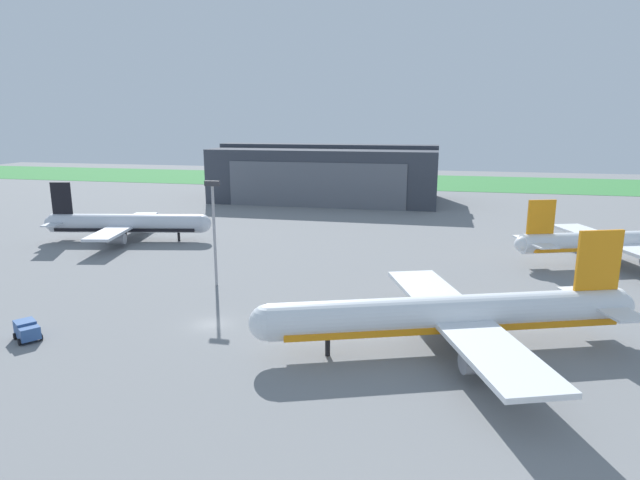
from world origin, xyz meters
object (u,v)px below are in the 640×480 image
at_px(airliner_near_right, 451,315).
at_px(airliner_far_left, 622,242).
at_px(apron_light_mast, 214,224).
at_px(maintenance_hangar, 327,174).
at_px(airliner_far_right, 128,224).
at_px(fuel_bowser, 27,330).

relative_size(airliner_near_right, airliner_far_left, 1.10).
height_order(airliner_near_right, apron_light_mast, apron_light_mast).
bearing_deg(maintenance_hangar, airliner_near_right, -71.39).
xyz_separation_m(airliner_near_right, airliner_far_left, (30.76, 44.13, 0.11)).
xyz_separation_m(maintenance_hangar, airliner_far_left, (68.00, -66.45, -4.28)).
bearing_deg(airliner_near_right, airliner_far_right, 147.72).
bearing_deg(maintenance_hangar, airliner_far_left, -44.34).
distance_m(airliner_far_left, apron_light_mast, 72.11).
bearing_deg(airliner_far_right, apron_light_mast, -39.32).
relative_size(maintenance_hangar, fuel_bowser, 16.25).
relative_size(airliner_far_right, apron_light_mast, 2.13).
xyz_separation_m(airliner_far_right, apron_light_mast, (31.32, -25.65, 6.22)).
distance_m(maintenance_hangar, airliner_near_right, 116.76).
relative_size(airliner_near_right, fuel_bowser, 9.90).
bearing_deg(fuel_bowser, maintenance_hangar, 84.23).
distance_m(airliner_far_left, fuel_bowser, 95.63).
bearing_deg(fuel_bowser, airliner_far_left, 33.18).
height_order(maintenance_hangar, airliner_far_left, maintenance_hangar).
height_order(maintenance_hangar, airliner_near_right, maintenance_hangar).
xyz_separation_m(airliner_near_right, fuel_bowser, (-49.23, -8.18, -2.88)).
distance_m(fuel_bowser, apron_light_mast, 29.60).
height_order(fuel_bowser, apron_light_mast, apron_light_mast).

